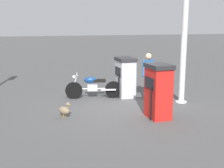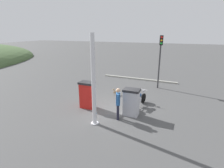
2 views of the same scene
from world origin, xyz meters
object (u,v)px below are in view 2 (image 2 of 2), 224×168
at_px(wandering_duck, 116,92).
at_px(roadside_traffic_light, 160,53).
at_px(canopy_support_pole, 94,83).
at_px(fuel_pump_near, 131,102).
at_px(fuel_pump_far, 87,95).
at_px(motorcycle_near_pump, 138,99).
at_px(attendant_person, 118,102).

distance_m(wandering_duck, roadside_traffic_light, 4.54).
xyz_separation_m(roadside_traffic_light, canopy_support_pole, (-6.97, 2.09, -0.68)).
bearing_deg(fuel_pump_near, canopy_support_pole, 138.36).
bearing_deg(wandering_duck, fuel_pump_far, 162.32).
bearing_deg(wandering_duck, roadside_traffic_light, -42.46).
bearing_deg(canopy_support_pole, wandering_duck, 6.10).
distance_m(fuel_pump_near, motorcycle_near_pump, 1.28).
bearing_deg(attendant_person, canopy_support_pole, 134.50).
height_order(fuel_pump_far, canopy_support_pole, canopy_support_pole).
bearing_deg(wandering_duck, canopy_support_pole, -173.90).
bearing_deg(motorcycle_near_pump, canopy_support_pole, 151.85).
height_order(motorcycle_near_pump, roadside_traffic_light, roadside_traffic_light).
relative_size(fuel_pump_near, canopy_support_pole, 0.34).
bearing_deg(fuel_pump_near, attendant_person, 143.96).
distance_m(attendant_person, wandering_duck, 3.65).
distance_m(motorcycle_near_pump, attendant_person, 2.09).
relative_size(wandering_duck, canopy_support_pole, 0.11).
distance_m(motorcycle_near_pump, wandering_duck, 2.40).
distance_m(fuel_pump_far, attendant_person, 2.29).
bearing_deg(roadside_traffic_light, canopy_support_pole, 163.29).
relative_size(attendant_person, canopy_support_pole, 0.38).
height_order(fuel_pump_near, fuel_pump_far, fuel_pump_far).
height_order(fuel_pump_far, attendant_person, attendant_person).
bearing_deg(fuel_pump_near, motorcycle_near_pump, -4.67).
height_order(fuel_pump_far, roadside_traffic_light, roadside_traffic_light).
bearing_deg(roadside_traffic_light, fuel_pump_far, 147.95).
distance_m(fuel_pump_far, wandering_duck, 2.80).
height_order(attendant_person, roadside_traffic_light, roadside_traffic_light).
bearing_deg(attendant_person, fuel_pump_near, -36.04).
height_order(fuel_pump_near, wandering_duck, fuel_pump_near).
relative_size(fuel_pump_far, motorcycle_near_pump, 0.77).
xyz_separation_m(fuel_pump_near, fuel_pump_far, (-0.00, 2.69, 0.05)).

